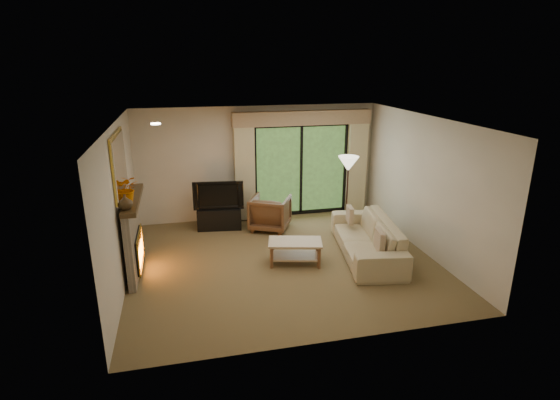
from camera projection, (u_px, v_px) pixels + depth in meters
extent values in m
plane|color=brown|center=(284.00, 261.00, 8.11)|extent=(5.50, 5.50, 0.00)
plane|color=silver|center=(284.00, 120.00, 7.31)|extent=(5.50, 5.50, 0.00)
plane|color=beige|center=(259.00, 163.00, 10.03)|extent=(5.00, 0.00, 5.00)
plane|color=beige|center=(331.00, 252.00, 5.39)|extent=(5.00, 0.00, 5.00)
plane|color=beige|center=(120.00, 205.00, 7.12)|extent=(0.00, 5.00, 5.00)
plane|color=beige|center=(424.00, 185.00, 8.30)|extent=(0.00, 5.00, 5.00)
cube|color=#C9B98B|center=(245.00, 170.00, 9.83)|extent=(0.45, 0.18, 2.35)
cube|color=#C9B98B|center=(357.00, 164.00, 10.41)|extent=(0.45, 0.18, 2.35)
cube|color=tan|center=(303.00, 118.00, 9.80)|extent=(3.20, 0.24, 0.32)
cube|color=black|center=(220.00, 218.00, 9.63)|extent=(1.00, 0.54, 0.48)
imported|color=black|center=(218.00, 194.00, 9.46)|extent=(1.09, 0.27, 0.62)
imported|color=brown|center=(270.00, 213.00, 9.55)|extent=(1.08, 1.09, 0.75)
imported|color=tan|center=(367.00, 238.00, 8.28)|extent=(1.32, 2.52, 0.70)
cube|color=brown|center=(380.00, 241.00, 7.55)|extent=(0.15, 0.37, 0.36)
cube|color=brown|center=(350.00, 215.00, 8.83)|extent=(0.14, 0.35, 0.34)
imported|color=#3C2B18|center=(125.00, 202.00, 6.69)|extent=(0.26, 0.26, 0.24)
imported|color=#CD6704|center=(127.00, 189.00, 6.99)|extent=(0.44, 0.40, 0.45)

